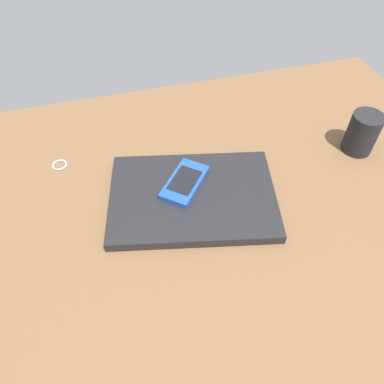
% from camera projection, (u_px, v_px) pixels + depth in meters
% --- Properties ---
extents(desk_surface, '(1.20, 0.80, 0.03)m').
position_uv_depth(desk_surface, '(201.00, 203.00, 0.76)').
color(desk_surface, brown).
rests_on(desk_surface, ground).
extents(laptop_closed, '(0.36, 0.29, 0.02)m').
position_uv_depth(laptop_closed, '(192.00, 195.00, 0.74)').
color(laptop_closed, black).
rests_on(laptop_closed, desk_surface).
extents(cell_phone_on_laptop, '(0.12, 0.12, 0.01)m').
position_uv_depth(cell_phone_on_laptop, '(185.00, 182.00, 0.74)').
color(cell_phone_on_laptop, '#1E479E').
rests_on(cell_phone_on_laptop, laptop_closed).
extents(key_ring, '(0.03, 0.03, 0.00)m').
position_uv_depth(key_ring, '(60.00, 165.00, 0.81)').
color(key_ring, silver).
rests_on(key_ring, desk_surface).
extents(pen_cup, '(0.07, 0.07, 0.09)m').
position_uv_depth(pen_cup, '(362.00, 133.00, 0.81)').
color(pen_cup, black).
rests_on(pen_cup, desk_surface).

